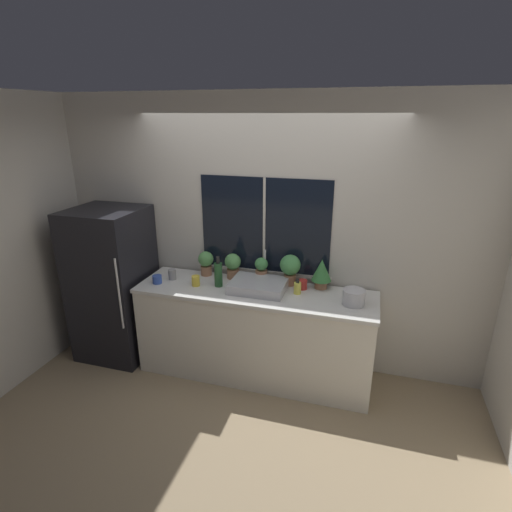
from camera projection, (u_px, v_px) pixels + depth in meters
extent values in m
plane|color=#937F60|center=(245.00, 391.00, 3.81)|extent=(14.00, 14.00, 0.00)
cube|color=#BCB7AD|center=(265.00, 235.00, 3.97)|extent=(8.00, 0.06, 2.70)
cube|color=black|center=(264.00, 226.00, 3.90)|extent=(1.30, 0.01, 0.94)
cube|color=#BCB7AD|center=(264.00, 226.00, 3.90)|extent=(0.02, 0.01, 0.94)
cube|color=#BCB7AD|center=(264.00, 272.00, 4.06)|extent=(1.36, 0.04, 0.03)
cube|color=#BCB7AD|center=(122.00, 205.00, 5.29)|extent=(0.06, 7.00, 2.70)
cube|color=#BCB7AD|center=(490.00, 231.00, 4.13)|extent=(0.06, 7.00, 2.70)
cube|color=silver|center=(255.00, 334.00, 3.94)|extent=(2.26, 0.61, 0.88)
cube|color=silver|center=(254.00, 292.00, 3.78)|extent=(2.29, 0.64, 0.03)
cube|color=black|center=(113.00, 284.00, 4.20)|extent=(0.72, 0.69, 1.60)
cylinder|color=silver|center=(119.00, 294.00, 3.77)|extent=(0.02, 0.02, 0.72)
cube|color=#ADADB2|center=(258.00, 286.00, 3.78)|extent=(0.52, 0.39, 0.09)
cylinder|color=#B7B7BC|center=(265.00, 279.00, 3.99)|extent=(0.04, 0.04, 0.03)
cylinder|color=#B7B7BC|center=(265.00, 264.00, 3.94)|extent=(0.02, 0.02, 0.30)
cylinder|color=#9E6B4C|center=(206.00, 270.00, 4.13)|extent=(0.11, 0.11, 0.10)
sphere|color=#569951|center=(206.00, 259.00, 4.09)|extent=(0.16, 0.16, 0.16)
cylinder|color=#9E6B4C|center=(233.00, 273.00, 4.05)|extent=(0.12, 0.12, 0.10)
sphere|color=#569951|center=(233.00, 262.00, 4.01)|extent=(0.16, 0.16, 0.16)
cylinder|color=#9E6B4C|center=(262.00, 276.00, 3.97)|extent=(0.12, 0.12, 0.12)
sphere|color=#478E4C|center=(262.00, 264.00, 3.93)|extent=(0.13, 0.13, 0.13)
cylinder|color=#9E6B4C|center=(290.00, 279.00, 3.90)|extent=(0.11, 0.11, 0.11)
sphere|color=#478E4C|center=(290.00, 265.00, 3.85)|extent=(0.20, 0.20, 0.20)
cylinder|color=#9E6B4C|center=(321.00, 284.00, 3.82)|extent=(0.12, 0.12, 0.08)
cone|color=#387A3D|center=(322.00, 270.00, 3.77)|extent=(0.19, 0.19, 0.21)
cylinder|color=#DBD14C|center=(297.00, 288.00, 3.70)|extent=(0.07, 0.07, 0.11)
cylinder|color=black|center=(298.00, 281.00, 3.67)|extent=(0.03, 0.03, 0.03)
cylinder|color=#235128|center=(218.00, 275.00, 3.84)|extent=(0.08, 0.08, 0.24)
cylinder|color=black|center=(218.00, 260.00, 3.79)|extent=(0.04, 0.04, 0.07)
cylinder|color=#3351AD|center=(157.00, 279.00, 3.93)|extent=(0.09, 0.09, 0.08)
cylinder|color=gold|center=(196.00, 281.00, 3.87)|extent=(0.08, 0.08, 0.10)
cylinder|color=gray|center=(172.00, 274.00, 4.02)|extent=(0.08, 0.08, 0.10)
cylinder|color=#B72D28|center=(302.00, 284.00, 3.80)|extent=(0.09, 0.09, 0.09)
cylinder|color=#B2B2B7|center=(354.00, 297.00, 3.48)|extent=(0.20, 0.20, 0.14)
cone|color=#B2B2B7|center=(354.00, 289.00, 3.46)|extent=(0.17, 0.17, 0.02)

